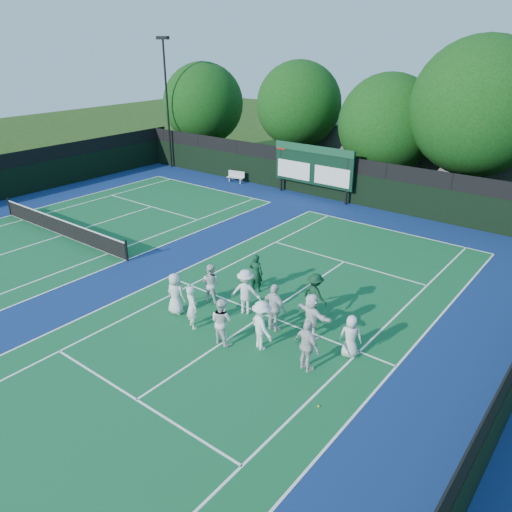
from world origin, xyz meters
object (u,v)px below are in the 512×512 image
Objects in this scene: coach_left at (256,273)px; scoreboard at (313,166)px; tennis_net at (61,227)px; bench at (236,176)px.

scoreboard is at bearing -81.53° from coach_left.
scoreboard is at bearing 64.40° from tennis_net.
bench is 17.71m from coach_left.
bench is (0.42, 14.36, -0.04)m from tennis_net.
coach_left reaches higher than bench.
tennis_net is 8.16× the size of bench.
scoreboard is 16.26m from tennis_net.
tennis_net is at bearing -91.66° from bench.
tennis_net is at bearing -115.60° from scoreboard.
scoreboard reaches higher than bench.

